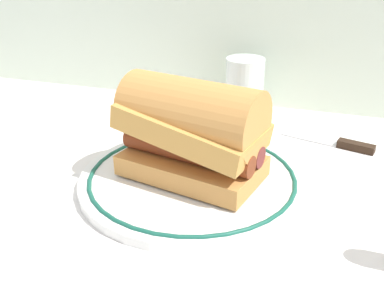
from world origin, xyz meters
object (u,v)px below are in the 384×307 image
object	(u,v)px
plate	(192,179)
butter_knife	(335,143)
sausage_sandwich	(192,130)
drinking_glass	(244,92)

from	to	relation	value
plate	butter_knife	world-z (taller)	plate
plate	sausage_sandwich	size ratio (longest dim) A/B	1.51
sausage_sandwich	drinking_glass	distance (m)	0.26
plate	butter_knife	distance (m)	0.25
drinking_glass	plate	bearing A→B (deg)	-93.03
drinking_glass	butter_knife	bearing A→B (deg)	-25.40
butter_knife	drinking_glass	bearing A→B (deg)	154.60
drinking_glass	butter_knife	size ratio (longest dim) A/B	0.73
sausage_sandwich	butter_knife	distance (m)	0.26
drinking_glass	butter_knife	world-z (taller)	drinking_glass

